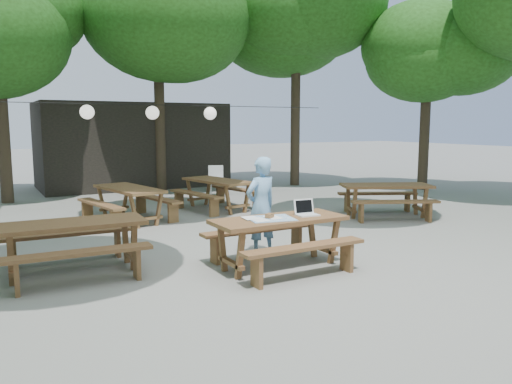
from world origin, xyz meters
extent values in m
plane|color=slate|center=(0.00, 0.00, 0.00)|extent=(80.00, 80.00, 0.00)
cube|color=black|center=(0.50, 10.50, 1.40)|extent=(6.00, 3.00, 2.80)
cube|color=brown|center=(-0.34, -0.30, 0.72)|extent=(2.00, 0.80, 0.06)
cube|color=brown|center=(-0.34, -0.95, 0.45)|extent=(1.90, 0.28, 0.05)
cube|color=brown|center=(-0.34, 0.35, 0.45)|extent=(1.90, 0.28, 0.05)
cube|color=brown|center=(-0.34, -0.30, 0.34)|extent=(1.70, 0.70, 0.69)
cube|color=brown|center=(-3.06, 0.88, 0.72)|extent=(2.03, 0.89, 0.06)
cube|color=brown|center=(-3.09, 0.23, 0.45)|extent=(1.91, 0.36, 0.05)
cube|color=brown|center=(-3.03, 1.53, 0.45)|extent=(1.91, 0.36, 0.05)
cube|color=brown|center=(-3.06, 0.88, 0.34)|extent=(1.73, 0.78, 0.69)
cube|color=brown|center=(3.96, 1.95, 0.72)|extent=(2.15, 1.59, 0.06)
cube|color=brown|center=(3.67, 1.37, 0.45)|extent=(1.83, 1.08, 0.05)
cube|color=brown|center=(4.24, 2.54, 0.45)|extent=(1.83, 1.08, 0.05)
cube|color=brown|center=(3.96, 1.95, 0.34)|extent=(1.84, 1.37, 0.69)
cube|color=brown|center=(-1.32, 4.30, 0.72)|extent=(1.15, 2.11, 0.06)
cube|color=brown|center=(-0.68, 4.41, 0.45)|extent=(0.62, 1.92, 0.05)
cube|color=brown|center=(-1.96, 4.18, 0.45)|extent=(0.62, 1.92, 0.05)
cube|color=brown|center=(-1.32, 4.30, 0.34)|extent=(0.99, 1.80, 0.69)
cube|color=brown|center=(1.00, 4.74, 0.72)|extent=(1.18, 2.12, 0.06)
cube|color=brown|center=(1.64, 4.87, 0.45)|extent=(0.65, 1.92, 0.05)
cube|color=brown|center=(0.37, 4.61, 0.45)|extent=(0.65, 1.92, 0.05)
cube|color=brown|center=(1.00, 4.74, 0.34)|extent=(1.02, 1.80, 0.69)
imported|color=#7DB3E4|center=(-0.23, 0.42, 0.80)|extent=(0.65, 0.49, 1.61)
cube|color=silver|center=(1.94, 6.81, 0.40)|extent=(0.56, 0.56, 0.04)
cube|color=silver|center=(2.01, 7.00, 0.66)|extent=(0.43, 0.18, 0.48)
cube|color=silver|center=(1.94, 6.81, 0.19)|extent=(0.53, 0.53, 0.38)
cube|color=white|center=(0.12, -0.36, 0.76)|extent=(0.35, 0.26, 0.02)
cube|color=white|center=(0.13, -0.25, 0.88)|extent=(0.33, 0.09, 0.23)
cube|color=black|center=(0.13, -0.26, 0.88)|extent=(0.28, 0.07, 0.19)
cube|color=teal|center=(-0.49, -0.30, 0.75)|extent=(0.75, 0.67, 0.01)
cube|color=white|center=(-0.70, -0.33, 0.76)|extent=(0.22, 0.30, 0.00)
cube|color=white|center=(-0.43, -0.28, 0.76)|extent=(0.21, 0.30, 0.00)
cube|color=white|center=(-0.75, -0.17, 0.76)|extent=(0.25, 0.32, 0.00)
cube|color=brown|center=(-0.50, -0.28, 0.80)|extent=(0.16, 0.15, 0.06)
cylinder|color=black|center=(0.50, 6.00, 2.60)|extent=(9.00, 0.02, 0.02)
sphere|color=white|center=(-1.80, 6.00, 2.40)|extent=(0.34, 0.34, 0.34)
sphere|color=white|center=(-0.20, 6.00, 2.40)|extent=(0.34, 0.34, 0.34)
sphere|color=white|center=(1.40, 6.00, 2.40)|extent=(0.34, 0.34, 0.34)
cylinder|color=#2D2319|center=(-3.50, 8.50, 2.25)|extent=(0.32, 0.32, 4.51)
cylinder|color=#2D2319|center=(1.00, 9.00, 2.55)|extent=(0.32, 0.32, 5.11)
ellipsoid|color=#204412|center=(1.00, 9.00, 5.41)|extent=(4.60, 4.60, 3.45)
cylinder|color=#2D2319|center=(5.50, 8.00, 2.72)|extent=(0.32, 0.32, 5.43)
ellipsoid|color=#204412|center=(5.50, 8.00, 5.73)|extent=(5.44, 5.44, 4.08)
cylinder|color=#2D2319|center=(8.50, 5.00, 2.15)|extent=(0.32, 0.32, 4.30)
ellipsoid|color=#204412|center=(8.50, 5.00, 4.60)|extent=(4.23, 4.23, 3.17)
camera|label=1|loc=(-4.19, -6.43, 2.13)|focal=35.00mm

